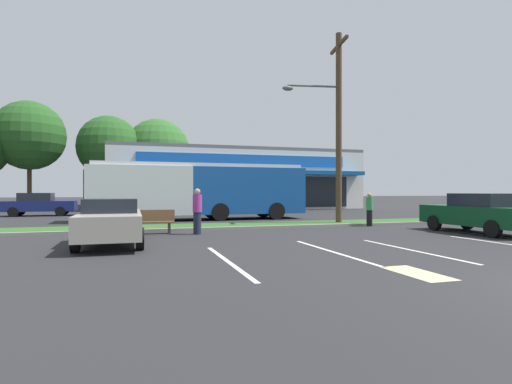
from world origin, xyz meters
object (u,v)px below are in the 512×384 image
(city_bus, at_px, (200,190))
(car_1, at_px, (480,213))
(pedestrian_by_pole, at_px, (369,209))
(bus_stop_bench, at_px, (153,221))
(pedestrian_near_bench, at_px, (197,211))
(car_0, at_px, (111,220))
(car_2, at_px, (39,204))
(utility_pole, at_px, (336,122))

(city_bus, xyz_separation_m, car_1, (9.38, -10.76, -0.96))
(pedestrian_by_pole, bearing_deg, car_1, 67.56)
(car_1, bearing_deg, bus_stop_bench, 74.34)
(bus_stop_bench, bearing_deg, pedestrian_by_pole, -176.42)
(pedestrian_near_bench, bearing_deg, pedestrian_by_pole, -120.24)
(car_0, bearing_deg, pedestrian_by_pole, 106.41)
(bus_stop_bench, height_order, car_2, car_2)
(city_bus, xyz_separation_m, pedestrian_by_pole, (7.02, -6.66, -0.97))
(bus_stop_bench, relative_size, car_1, 0.34)
(utility_pole, relative_size, car_2, 2.13)
(car_0, bearing_deg, city_bus, 156.23)
(pedestrian_near_bench, bearing_deg, city_bus, -48.06)
(car_2, bearing_deg, utility_pole, -38.15)
(utility_pole, bearing_deg, pedestrian_by_pole, -50.60)
(car_1, xyz_separation_m, pedestrian_by_pole, (-2.36, 4.10, -0.01))
(utility_pole, distance_m, pedestrian_near_bench, 8.81)
(city_bus, relative_size, car_2, 2.76)
(pedestrian_by_pole, bearing_deg, car_2, -91.50)
(bus_stop_bench, xyz_separation_m, car_0, (-1.42, -2.74, 0.25))
(utility_pole, distance_m, pedestrian_by_pole, 4.65)
(utility_pole, bearing_deg, bus_stop_bench, -167.77)
(pedestrian_near_bench, height_order, pedestrian_by_pole, pedestrian_near_bench)
(utility_pole, xyz_separation_m, city_bus, (-5.94, 5.35, -3.36))
(utility_pole, bearing_deg, pedestrian_near_bench, -161.33)
(car_0, bearing_deg, car_1, 86.98)
(utility_pole, relative_size, pedestrian_by_pole, 6.03)
(city_bus, bearing_deg, car_2, -36.56)
(car_0, xyz_separation_m, pedestrian_by_pole, (11.44, 3.37, 0.05))
(car_1, distance_m, pedestrian_by_pole, 4.73)
(car_2, bearing_deg, bus_stop_bench, -64.55)
(car_1, bearing_deg, utility_pole, 32.43)
(car_0, bearing_deg, utility_pole, 114.31)
(car_2, height_order, pedestrian_by_pole, pedestrian_by_pole)
(bus_stop_bench, distance_m, pedestrian_by_pole, 10.04)
(utility_pole, xyz_separation_m, bus_stop_bench, (-8.94, -1.94, -4.62))
(city_bus, bearing_deg, car_1, 130.16)
(city_bus, xyz_separation_m, bus_stop_bench, (-3.00, -7.29, -1.26))
(utility_pole, height_order, pedestrian_by_pole, utility_pole)
(utility_pole, relative_size, city_bus, 0.77)
(pedestrian_near_bench, bearing_deg, car_2, -8.50)
(car_1, bearing_deg, pedestrian_by_pole, 29.94)
(car_2, height_order, pedestrian_near_bench, pedestrian_near_bench)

